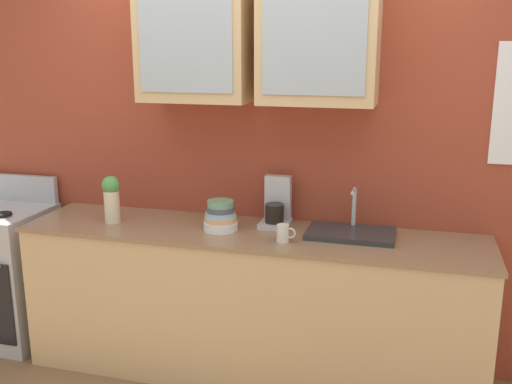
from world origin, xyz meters
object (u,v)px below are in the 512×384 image
Objects in this scene: stove_range at (2,273)px; coffee_maker at (276,207)px; vase at (112,198)px; sink_faucet at (351,232)px; bowl_stack at (221,217)px; cup_near_sink at (283,233)px.

coffee_maker reaches higher than stove_range.
coffee_maker reaches higher than vase.
sink_faucet is 2.45× the size of bowl_stack.
bowl_stack is 0.69× the size of vase.
cup_near_sink is at bearing -16.13° from bowl_stack.
coffee_maker is at bearing 5.31° from stove_range.
vase is at bearing -177.13° from bowl_stack.
cup_near_sink is (1.94, -0.12, 0.49)m from stove_range.
coffee_maker is (0.29, 0.18, 0.03)m from bowl_stack.
stove_range is 5.40× the size of bowl_stack.
vase is 2.71× the size of cup_near_sink.
coffee_maker is at bearing 168.32° from sink_faucet.
coffee_maker is (1.83, 0.17, 0.55)m from stove_range.
coffee_maker is (0.96, 0.21, -0.05)m from vase.
stove_range is at bearing 176.33° from cup_near_sink.
stove_range is at bearing 177.14° from vase.
cup_near_sink is (0.40, -0.11, -0.03)m from bowl_stack.
sink_faucet is 0.40m from cup_near_sink.
coffee_maker is (-0.11, 0.29, 0.06)m from cup_near_sink.
sink_faucet is 1.70× the size of vase.
coffee_maker reaches higher than cup_near_sink.
vase is at bearing -167.45° from coffee_maker.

